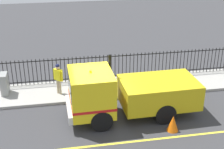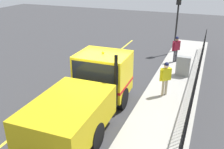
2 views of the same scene
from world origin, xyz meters
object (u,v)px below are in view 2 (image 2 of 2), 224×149
work_truck (90,89)px  traffic_light_near (178,10)px  worker_standing (166,75)px  pedestrian_distant (176,47)px  traffic_cone (30,125)px  utility_cabinet (183,66)px

work_truck → traffic_light_near: bearing=78.2°
traffic_light_near → worker_standing: bearing=98.2°
pedestrian_distant → work_truck: bearing=23.0°
traffic_cone → pedestrian_distant: bearing=68.2°
traffic_cone → work_truck: bearing=50.4°
pedestrian_distant → utility_cabinet: pedestrian_distant is taller
worker_standing → pedestrian_distant: pedestrian_distant is taller
utility_cabinet → traffic_cone: (-4.60, -7.50, -0.35)m
worker_standing → traffic_light_near: bearing=-127.1°
worker_standing → utility_cabinet: worker_standing is taller
worker_standing → work_truck: bearing=5.7°
work_truck → worker_standing: size_ratio=3.65×
worker_standing → pedestrian_distant: 4.92m
pedestrian_distant → traffic_cone: size_ratio=2.34×
work_truck → pedestrian_distant: (2.26, 7.72, -0.09)m
work_truck → worker_standing: bearing=46.8°
traffic_light_near → utility_cabinet: (1.15, -4.39, -2.40)m
work_truck → worker_standing: work_truck is taller
worker_standing → utility_cabinet: size_ratio=1.49×
work_truck → traffic_cone: 2.66m
traffic_light_near → traffic_cone: (-3.45, -11.90, -2.75)m
traffic_cone → traffic_light_near: bearing=73.8°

